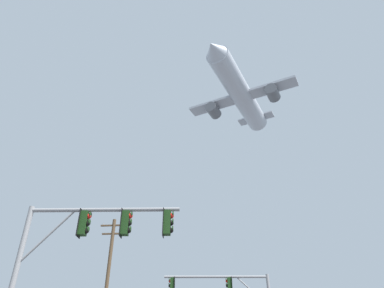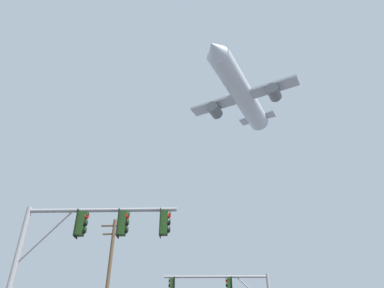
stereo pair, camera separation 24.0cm
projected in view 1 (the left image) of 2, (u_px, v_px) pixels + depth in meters
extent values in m
cylinder|color=gray|center=(105.00, 210.00, 13.23)|extent=(5.71, 0.45, 0.15)
cylinder|color=gray|center=(48.00, 236.00, 12.75)|extent=(1.77, 0.17, 2.03)
cube|color=#193814|center=(167.00, 223.00, 12.92)|extent=(0.28, 0.33, 0.90)
cylinder|color=#193814|center=(168.00, 210.00, 13.18)|extent=(0.05, 0.05, 0.12)
cube|color=black|center=(163.00, 223.00, 12.92)|extent=(0.05, 0.46, 1.04)
sphere|color=red|center=(171.00, 216.00, 13.06)|extent=(0.20, 0.20, 0.20)
cylinder|color=#193814|center=(173.00, 214.00, 13.09)|extent=(0.05, 0.21, 0.21)
sphere|color=black|center=(171.00, 223.00, 12.91)|extent=(0.20, 0.20, 0.20)
cylinder|color=#193814|center=(173.00, 222.00, 12.94)|extent=(0.05, 0.21, 0.21)
sphere|color=black|center=(171.00, 230.00, 12.76)|extent=(0.20, 0.20, 0.20)
cylinder|color=#193814|center=(173.00, 229.00, 12.79)|extent=(0.05, 0.21, 0.21)
cube|color=#193814|center=(125.00, 223.00, 12.94)|extent=(0.28, 0.33, 0.90)
cylinder|color=#193814|center=(127.00, 210.00, 13.21)|extent=(0.05, 0.05, 0.12)
cube|color=black|center=(122.00, 223.00, 12.95)|extent=(0.05, 0.46, 1.04)
sphere|color=red|center=(130.00, 216.00, 13.08)|extent=(0.20, 0.20, 0.20)
cylinder|color=#193814|center=(132.00, 215.00, 13.11)|extent=(0.05, 0.21, 0.21)
sphere|color=black|center=(129.00, 223.00, 12.94)|extent=(0.20, 0.20, 0.20)
cylinder|color=#193814|center=(131.00, 222.00, 12.97)|extent=(0.05, 0.21, 0.21)
sphere|color=black|center=(128.00, 231.00, 12.79)|extent=(0.20, 0.20, 0.20)
cylinder|color=#193814|center=(130.00, 229.00, 12.82)|extent=(0.05, 0.21, 0.21)
cube|color=#193814|center=(84.00, 223.00, 12.97)|extent=(0.28, 0.33, 0.90)
cylinder|color=#193814|center=(86.00, 210.00, 13.24)|extent=(0.05, 0.05, 0.12)
cube|color=black|center=(80.00, 223.00, 12.97)|extent=(0.05, 0.46, 1.04)
sphere|color=red|center=(89.00, 216.00, 13.11)|extent=(0.20, 0.20, 0.20)
cylinder|color=#193814|center=(91.00, 215.00, 13.14)|extent=(0.05, 0.21, 0.21)
sphere|color=black|center=(87.00, 224.00, 12.96)|extent=(0.20, 0.20, 0.20)
cylinder|color=#193814|center=(89.00, 222.00, 12.99)|extent=(0.05, 0.21, 0.21)
sphere|color=black|center=(86.00, 231.00, 12.82)|extent=(0.20, 0.20, 0.20)
cylinder|color=#193814|center=(88.00, 229.00, 12.85)|extent=(0.05, 0.21, 0.21)
cylinder|color=gray|center=(216.00, 277.00, 22.01)|extent=(6.55, 0.58, 0.15)
cube|color=#193814|center=(172.00, 286.00, 21.75)|extent=(0.28, 0.34, 0.90)
cylinder|color=#193814|center=(173.00, 277.00, 22.02)|extent=(0.05, 0.05, 0.12)
cube|color=black|center=(175.00, 286.00, 21.75)|extent=(0.05, 0.46, 1.04)
sphere|color=red|center=(170.00, 281.00, 21.89)|extent=(0.20, 0.20, 0.20)
cylinder|color=#193814|center=(169.00, 280.00, 21.93)|extent=(0.05, 0.21, 0.21)
sphere|color=black|center=(170.00, 286.00, 21.75)|extent=(0.20, 0.20, 0.20)
cylinder|color=#193814|center=(169.00, 285.00, 21.78)|extent=(0.05, 0.21, 0.21)
cube|color=#193814|center=(230.00, 286.00, 21.73)|extent=(0.28, 0.34, 0.90)
cylinder|color=#193814|center=(229.00, 277.00, 22.00)|extent=(0.05, 0.05, 0.12)
cube|color=black|center=(232.00, 286.00, 21.73)|extent=(0.05, 0.46, 1.04)
sphere|color=red|center=(227.00, 281.00, 21.87)|extent=(0.20, 0.20, 0.20)
cylinder|color=#193814|center=(226.00, 280.00, 21.91)|extent=(0.05, 0.21, 0.21)
sphere|color=black|center=(227.00, 286.00, 21.73)|extent=(0.20, 0.20, 0.20)
cylinder|color=#193814|center=(226.00, 285.00, 21.76)|extent=(0.05, 0.21, 0.21)
cube|color=brown|center=(114.00, 225.00, 28.69)|extent=(2.20, 0.12, 0.12)
cube|color=brown|center=(113.00, 234.00, 28.32)|extent=(1.80, 0.12, 0.12)
cylinder|color=gray|center=(103.00, 224.00, 28.81)|extent=(0.10, 0.10, 0.18)
cylinder|color=gray|center=(125.00, 224.00, 28.69)|extent=(0.10, 0.10, 0.18)
cylinder|color=#B7BCC6|center=(240.00, 93.00, 52.14)|extent=(9.69, 17.52, 3.14)
cone|color=#B7BCC6|center=(214.00, 49.00, 44.65)|extent=(3.59, 3.14, 2.98)
cone|color=#B7BCC6|center=(259.00, 125.00, 59.55)|extent=(3.22, 2.84, 2.67)
cube|color=#A8ADB7|center=(241.00, 97.00, 52.27)|extent=(16.24, 8.40, 0.35)
cylinder|color=#595B60|center=(273.00, 93.00, 49.98)|extent=(2.54, 2.85, 1.77)
cylinder|color=#595B60|center=(213.00, 111.00, 53.57)|extent=(2.54, 2.85, 1.77)
cube|color=#333338|center=(255.00, 111.00, 58.90)|extent=(1.27, 2.63, 3.73)
cube|color=#A8ADB7|center=(256.00, 118.00, 58.29)|extent=(6.12, 3.89, 0.20)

